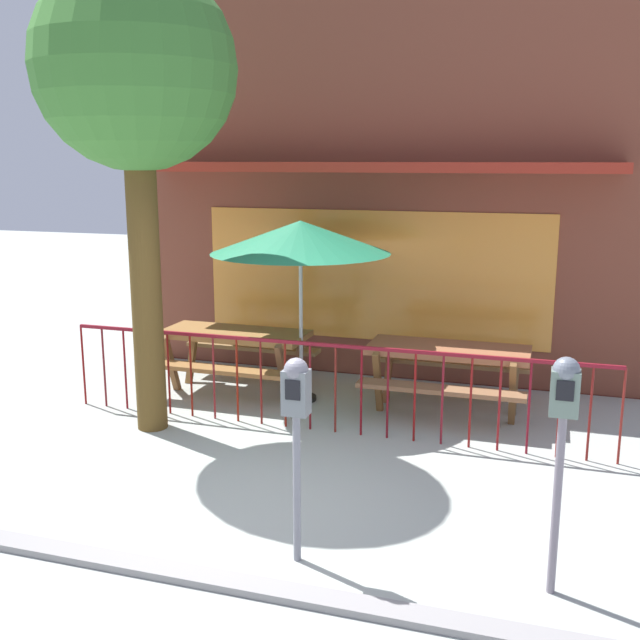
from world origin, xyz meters
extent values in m
plane|color=#9FA69E|center=(0.00, 0.00, 0.00)|extent=(40.00, 40.00, 0.00)
cube|color=#44170F|center=(0.00, 4.56, 0.00)|extent=(7.02, 0.54, 0.01)
cube|color=brown|center=(0.00, 4.56, 2.71)|extent=(7.02, 0.50, 5.42)
cube|color=orange|center=(0.00, 4.30, 1.35)|extent=(4.57, 0.02, 1.70)
cube|color=maroon|center=(0.00, 3.95, 2.75)|extent=(5.97, 0.73, 0.12)
cube|color=maroon|center=(0.00, 2.12, 0.95)|extent=(5.90, 0.04, 0.04)
cylinder|color=maroon|center=(-2.95, 2.12, 0.47)|extent=(0.02, 0.02, 0.95)
cylinder|color=maroon|center=(-2.67, 2.12, 0.47)|extent=(0.02, 0.02, 0.95)
cylinder|color=maroon|center=(-2.39, 2.12, 0.47)|extent=(0.02, 0.02, 0.95)
cylinder|color=maroon|center=(-2.11, 2.12, 0.47)|extent=(0.02, 0.02, 0.95)
cylinder|color=maroon|center=(-1.83, 2.12, 0.47)|extent=(0.02, 0.02, 0.95)
cylinder|color=maroon|center=(-1.55, 2.12, 0.47)|extent=(0.02, 0.02, 0.95)
cylinder|color=maroon|center=(-1.26, 2.12, 0.47)|extent=(0.02, 0.02, 0.95)
cylinder|color=maroon|center=(-0.98, 2.12, 0.47)|extent=(0.02, 0.02, 0.95)
cylinder|color=maroon|center=(-0.70, 2.12, 0.47)|extent=(0.02, 0.02, 0.95)
cylinder|color=maroon|center=(-0.42, 2.12, 0.47)|extent=(0.02, 0.02, 0.95)
cylinder|color=maroon|center=(-0.14, 2.12, 0.47)|extent=(0.02, 0.02, 0.95)
cylinder|color=maroon|center=(0.14, 2.12, 0.47)|extent=(0.02, 0.02, 0.95)
cylinder|color=maroon|center=(0.42, 2.12, 0.47)|extent=(0.02, 0.02, 0.95)
cylinder|color=maroon|center=(0.70, 2.12, 0.47)|extent=(0.02, 0.02, 0.95)
cylinder|color=maroon|center=(0.98, 2.12, 0.47)|extent=(0.02, 0.02, 0.95)
cylinder|color=maroon|center=(1.26, 2.12, 0.47)|extent=(0.02, 0.02, 0.95)
cylinder|color=maroon|center=(1.55, 2.12, 0.47)|extent=(0.02, 0.02, 0.95)
cylinder|color=maroon|center=(1.83, 2.12, 0.47)|extent=(0.02, 0.02, 0.95)
cylinder|color=maroon|center=(2.11, 2.12, 0.47)|extent=(0.02, 0.02, 0.95)
cylinder|color=maroon|center=(2.39, 2.12, 0.47)|extent=(0.02, 0.02, 0.95)
cylinder|color=maroon|center=(2.67, 2.12, 0.47)|extent=(0.02, 0.02, 0.95)
cylinder|color=maroon|center=(2.95, 2.12, 0.47)|extent=(0.02, 0.02, 0.95)
cube|color=olive|center=(-1.44, 3.10, 0.74)|extent=(1.81, 0.78, 0.07)
cube|color=#8F5E30|center=(-1.45, 2.55, 0.44)|extent=(1.80, 0.28, 0.05)
cube|color=olive|center=(-1.44, 3.65, 0.44)|extent=(1.80, 0.28, 0.05)
cube|color=brown|center=(-2.19, 2.83, 0.37)|extent=(0.07, 0.35, 0.78)
cube|color=brown|center=(-2.18, 3.39, 0.37)|extent=(0.07, 0.35, 0.78)
cube|color=brown|center=(-0.71, 2.81, 0.37)|extent=(0.07, 0.35, 0.78)
cube|color=brown|center=(-0.70, 3.37, 0.37)|extent=(0.07, 0.35, 0.78)
cube|color=brown|center=(1.17, 3.11, 0.74)|extent=(1.80, 0.77, 0.07)
cube|color=brown|center=(1.18, 2.56, 0.44)|extent=(1.80, 0.27, 0.05)
cube|color=olive|center=(1.17, 3.66, 0.44)|extent=(1.80, 0.27, 0.05)
cube|color=brown|center=(0.44, 2.82, 0.37)|extent=(0.07, 0.35, 0.78)
cube|color=brown|center=(0.43, 3.38, 0.37)|extent=(0.07, 0.35, 0.78)
cube|color=brown|center=(1.91, 2.83, 0.37)|extent=(0.07, 0.35, 0.78)
cube|color=brown|center=(1.91, 3.39, 0.37)|extent=(0.07, 0.35, 0.78)
cylinder|color=black|center=(-0.56, 3.04, 0.03)|extent=(0.36, 0.36, 0.05)
cylinder|color=#B0B3B4|center=(-0.56, 3.04, 1.05)|extent=(0.04, 0.04, 2.11)
cone|color=#227F55|center=(-0.56, 3.04, 1.97)|extent=(2.09, 2.09, 0.38)
cylinder|color=slate|center=(0.61, -0.43, 0.55)|extent=(0.06, 0.06, 1.11)
cube|color=slate|center=(0.61, -0.43, 1.27)|extent=(0.18, 0.14, 0.32)
sphere|color=slate|center=(0.61, -0.43, 1.43)|extent=(0.17, 0.17, 0.17)
cube|color=black|center=(0.61, -0.51, 1.31)|extent=(0.11, 0.01, 0.14)
cylinder|color=slate|center=(2.37, -0.31, 0.62)|extent=(0.06, 0.06, 1.25)
cube|color=slate|center=(2.37, -0.31, 1.40)|extent=(0.18, 0.14, 0.30)
sphere|color=slate|center=(2.37, -0.31, 1.55)|extent=(0.17, 0.17, 0.17)
cube|color=black|center=(2.37, -0.38, 1.43)|extent=(0.11, 0.01, 0.13)
cylinder|color=brown|center=(-1.79, 1.66, 1.58)|extent=(0.32, 0.32, 3.17)
sphere|color=#3D7831|center=(-1.79, 1.66, 3.73)|extent=(2.02, 2.02, 2.02)
cube|color=gray|center=(0.00, -0.90, 0.00)|extent=(9.83, 0.20, 0.11)
camera|label=1|loc=(2.25, -5.05, 2.84)|focal=41.72mm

